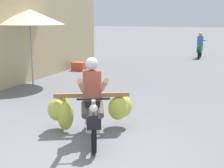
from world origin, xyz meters
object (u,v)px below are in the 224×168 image
object	(u,v)px
market_umbrella_near_shop	(30,17)
produce_crate	(79,66)
motorbike_main_loaded	(90,107)
motorbike_distant_ahead_left	(200,48)

from	to	relation	value
market_umbrella_near_shop	produce_crate	world-z (taller)	market_umbrella_near_shop
motorbike_main_loaded	produce_crate	bearing A→B (deg)	118.73
motorbike_distant_ahead_left	produce_crate	bearing A→B (deg)	-125.09
motorbike_distant_ahead_left	produce_crate	distance (m)	7.47
market_umbrella_near_shop	motorbike_main_loaded	bearing A→B (deg)	-43.10
market_umbrella_near_shop	produce_crate	xyz separation A→B (m)	(0.13, 3.18, -2.09)
market_umbrella_near_shop	produce_crate	distance (m)	3.81
motorbike_main_loaded	motorbike_distant_ahead_left	size ratio (longest dim) A/B	1.23
motorbike_distant_ahead_left	market_umbrella_near_shop	xyz separation A→B (m)	(-4.41, -9.28, 1.70)
motorbike_main_loaded	market_umbrella_near_shop	bearing A→B (deg)	136.90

